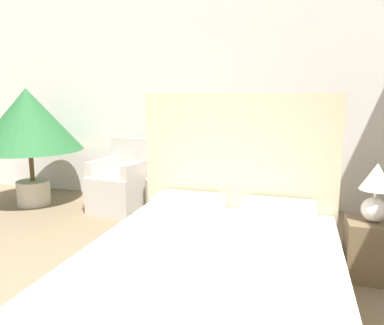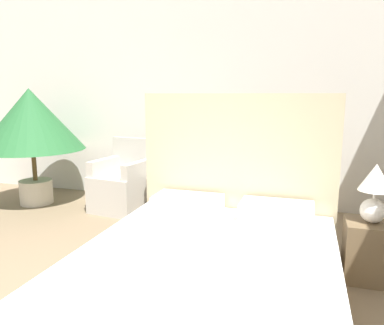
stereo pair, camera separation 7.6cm
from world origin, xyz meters
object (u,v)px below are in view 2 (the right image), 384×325
(armchair_near_window_right, at_px, (199,193))
(table_lamp, at_px, (375,189))
(bed, at_px, (210,269))
(armchair_near_window_left, at_px, (122,187))
(side_table, at_px, (159,196))
(nightstand, at_px, (371,251))
(potted_palm, at_px, (31,122))

(armchair_near_window_right, relative_size, table_lamp, 1.93)
(bed, xyz_separation_m, armchair_near_window_left, (-1.66, 1.87, 0.02))
(table_lamp, relative_size, side_table, 1.05)
(nightstand, bearing_deg, side_table, 154.61)
(side_table, bearing_deg, table_lamp, -25.71)
(armchair_near_window_right, distance_m, table_lamp, 2.12)
(bed, distance_m, armchair_near_window_left, 2.50)
(potted_palm, bearing_deg, armchair_near_window_left, 4.88)
(potted_palm, xyz_separation_m, side_table, (1.78, 0.09, -0.89))
(bed, xyz_separation_m, potted_palm, (-2.92, 1.76, 0.84))
(table_lamp, bearing_deg, nightstand, 28.46)
(armchair_near_window_left, bearing_deg, table_lamp, -13.99)
(bed, distance_m, nightstand, 1.38)
(bed, bearing_deg, armchair_near_window_right, 108.27)
(potted_palm, bearing_deg, table_lamp, -13.90)
(table_lamp, bearing_deg, armchair_near_window_left, 158.29)
(armchair_near_window_left, relative_size, table_lamp, 1.93)
(armchair_near_window_right, bearing_deg, armchair_near_window_left, 173.58)
(side_table, bearing_deg, potted_palm, -177.13)
(armchair_near_window_right, height_order, potted_palm, potted_palm)
(bed, bearing_deg, potted_palm, 148.90)
(bed, bearing_deg, nightstand, 33.82)
(armchair_near_window_left, height_order, side_table, armchair_near_window_left)
(bed, relative_size, side_table, 4.78)
(armchair_near_window_left, height_order, table_lamp, table_lamp)
(armchair_near_window_right, relative_size, potted_palm, 0.58)
(bed, relative_size, nightstand, 4.46)
(armchair_near_window_right, height_order, side_table, armchair_near_window_right)
(nightstand, xyz_separation_m, table_lamp, (-0.02, -0.01, 0.52))
(armchair_near_window_right, xyz_separation_m, table_lamp, (1.75, -1.11, 0.46))
(table_lamp, bearing_deg, armchair_near_window_right, 147.56)
(armchair_near_window_right, height_order, nightstand, armchair_near_window_right)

